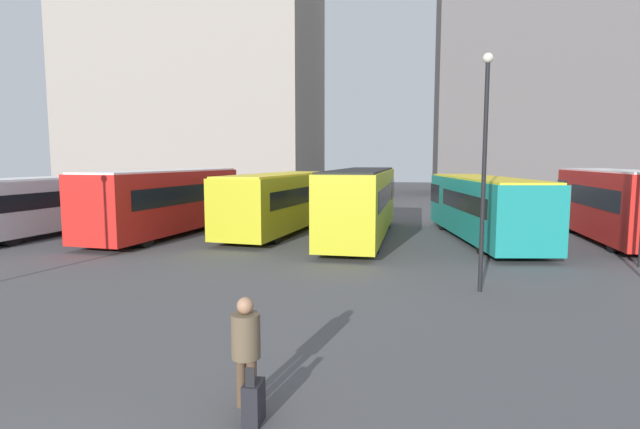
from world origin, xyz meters
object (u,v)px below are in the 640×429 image
object	(u,v)px
bus_5	(615,203)
traveler	(246,342)
bus_2	(280,200)
bus_4	(483,206)
bus_1	(167,200)
bus_3	(362,201)
bus_0	(54,202)
lamp_post_0	(485,156)
suitcase	(254,402)

from	to	relation	value
bus_5	traveler	xyz separation A→B (m)	(-11.54, -17.65, -0.75)
bus_2	bus_4	size ratio (longest dim) A/B	0.94
bus_1	bus_3	world-z (taller)	bus_3
bus_0	bus_2	bearing A→B (deg)	-73.19
bus_2	bus_3	size ratio (longest dim) A/B	0.89
bus_2	traveler	bearing A→B (deg)	-160.29
bus_2	bus_3	distance (m)	4.40
bus_4	bus_5	bearing A→B (deg)	-93.85
bus_0	bus_5	bearing A→B (deg)	-80.33
lamp_post_0	bus_4	bearing A→B (deg)	82.08
bus_5	lamp_post_0	bearing A→B (deg)	144.65
bus_5	lamp_post_0	size ratio (longest dim) A/B	1.39
bus_3	bus_5	xyz separation A→B (m)	(11.43, 0.85, -0.02)
bus_1	bus_5	world-z (taller)	bus_5
bus_3	traveler	world-z (taller)	bus_3
bus_4	traveler	world-z (taller)	bus_4
bus_0	bus_5	world-z (taller)	bus_5
suitcase	bus_0	bearing A→B (deg)	43.99
bus_2	bus_3	xyz separation A→B (m)	(4.28, -0.99, 0.14)
bus_2	suitcase	distance (m)	18.81
bus_0	bus_1	size ratio (longest dim) A/B	1.06
bus_2	bus_5	xyz separation A→B (m)	(15.71, -0.14, 0.12)
bus_5	traveler	distance (m)	21.10
bus_2	suitcase	size ratio (longest dim) A/B	12.23
bus_1	bus_4	xyz separation A→B (m)	(15.21, 1.14, -0.15)
bus_0	traveler	size ratio (longest dim) A/B	6.77
bus_1	bus_2	distance (m)	5.63
bus_2	traveler	xyz separation A→B (m)	(4.17, -17.78, -0.63)
bus_1	traveler	distance (m)	18.58
bus_2	bus_4	bearing A→B (deg)	-87.50
bus_0	lamp_post_0	world-z (taller)	lamp_post_0
bus_5	suitcase	bearing A→B (deg)	148.03
bus_1	lamp_post_0	bearing A→B (deg)	-115.35
suitcase	bus_1	bearing A→B (deg)	30.19
bus_4	lamp_post_0	distance (m)	9.87
bus_4	suitcase	world-z (taller)	bus_4
bus_4	traveler	xyz separation A→B (m)	(-5.72, -17.09, -0.59)
traveler	bus_0	bearing A→B (deg)	44.34
bus_4	suitcase	distance (m)	18.42
bus_0	lamp_post_0	distance (m)	21.39
bus_1	bus_2	bearing A→B (deg)	-65.23
bus_1	lamp_post_0	xyz separation A→B (m)	(13.89, -8.39, 2.08)
traveler	suitcase	bearing A→B (deg)	-151.06
bus_2	lamp_post_0	xyz separation A→B (m)	(8.57, -10.22, 2.18)
bus_4	traveler	bearing A→B (deg)	152.18
bus_4	bus_5	xyz separation A→B (m)	(5.82, 0.56, 0.17)
bus_0	bus_5	size ratio (longest dim) A/B	1.25
bus_3	suitcase	distance (m)	17.31
bus_3	suitcase	world-z (taller)	bus_3
traveler	lamp_post_0	size ratio (longest dim) A/B	0.26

